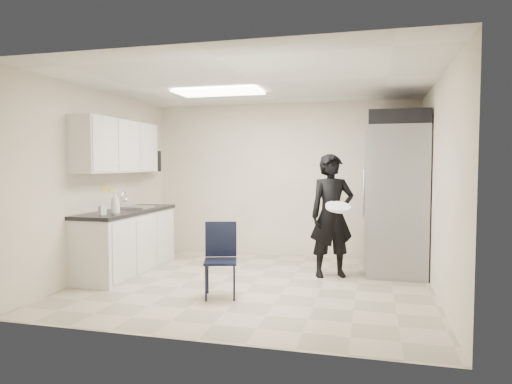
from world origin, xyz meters
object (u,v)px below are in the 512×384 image
(lower_counter, at_px, (127,243))
(man_tuxedo, at_px, (332,216))
(commercial_fridge, at_px, (396,200))
(folding_chair, at_px, (220,261))

(lower_counter, distance_m, man_tuxedo, 2.97)
(commercial_fridge, relative_size, man_tuxedo, 1.23)
(commercial_fridge, xyz_separation_m, folding_chair, (-2.06, -1.94, -0.62))
(lower_counter, height_order, folding_chair, lower_counter)
(lower_counter, relative_size, man_tuxedo, 1.11)
(commercial_fridge, relative_size, folding_chair, 2.47)
(commercial_fridge, distance_m, man_tuxedo, 1.08)
(folding_chair, distance_m, man_tuxedo, 1.83)
(lower_counter, relative_size, folding_chair, 2.23)
(lower_counter, bearing_deg, commercial_fridge, 15.88)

